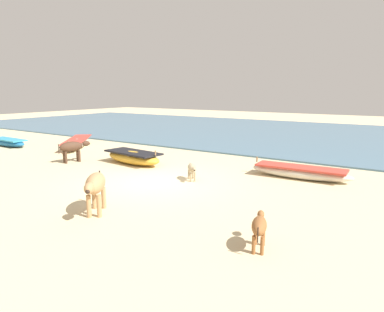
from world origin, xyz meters
TOP-DOWN VIEW (x-y plane):
  - ground at (0.00, 0.00)m, footprint 80.00×80.00m
  - sea_water at (0.00, 16.21)m, footprint 60.00×20.00m
  - fishing_boat_0 at (-2.74, 1.95)m, footprint 3.21×1.48m
  - fishing_boat_2 at (4.23, 3.43)m, footprint 3.71×1.07m
  - fishing_boat_4 at (-12.27, 1.55)m, footprint 3.16×0.94m
  - fishing_boat_5 at (-8.55, 3.52)m, footprint 3.80×4.21m
  - cow_adult_dark at (-5.26, 0.69)m, footprint 0.72×1.44m
  - calf_near_dun at (1.05, 0.97)m, footprint 0.76×0.79m
  - calf_far_brown at (5.23, -2.85)m, footprint 0.54×1.03m
  - cow_second_adult_tan at (0.81, -3.27)m, footprint 1.26×1.46m

SIDE VIEW (x-z plane):
  - ground at x=0.00m, z-range 0.00..0.00m
  - sea_water at x=0.00m, z-range 0.00..0.08m
  - fishing_boat_4 at x=-12.27m, z-range -0.08..0.55m
  - fishing_boat_2 at x=4.23m, z-range -0.08..0.57m
  - fishing_boat_5 at x=-8.55m, z-range -0.08..0.60m
  - fishing_boat_0 at x=-2.74m, z-range -0.08..0.68m
  - calf_near_dun at x=1.05m, z-range 0.13..0.74m
  - calf_far_brown at x=5.23m, z-range 0.15..0.83m
  - cow_adult_dark at x=-5.26m, z-range 0.21..1.16m
  - cow_second_adult_tan at x=0.81m, z-range 0.24..1.31m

